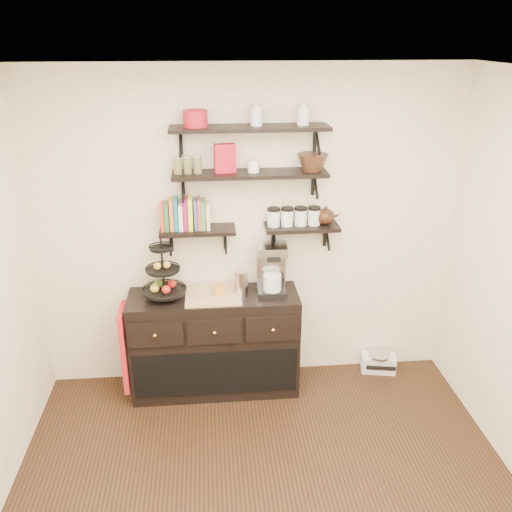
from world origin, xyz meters
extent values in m
cube|color=white|center=(0.00, 0.00, 2.70)|extent=(3.50, 3.50, 0.02)
cube|color=white|center=(0.00, 1.75, 1.35)|extent=(3.50, 0.02, 2.70)
cube|color=black|center=(0.00, 1.61, 2.23)|extent=(1.20, 0.27, 0.03)
cube|color=black|center=(-0.52, 1.74, 2.12)|extent=(0.02, 0.03, 0.20)
cube|color=black|center=(0.52, 1.74, 2.12)|extent=(0.02, 0.03, 0.20)
cube|color=black|center=(0.00, 1.61, 1.89)|extent=(1.20, 0.27, 0.03)
cube|color=black|center=(-0.52, 1.74, 1.77)|extent=(0.02, 0.03, 0.20)
cube|color=black|center=(0.52, 1.74, 1.77)|extent=(0.02, 0.03, 0.20)
cube|color=black|center=(-0.42, 1.62, 1.44)|extent=(0.60, 0.25, 0.03)
cube|color=black|center=(-0.64, 1.74, 1.32)|extent=(0.02, 0.03, 0.20)
cube|color=black|center=(-0.20, 1.74, 1.32)|extent=(0.03, 0.03, 0.20)
cube|color=black|center=(0.42, 1.62, 1.44)|extent=(0.60, 0.25, 0.03)
cube|color=black|center=(0.20, 1.74, 1.32)|extent=(0.03, 0.03, 0.20)
cube|color=black|center=(0.64, 1.74, 1.32)|extent=(0.02, 0.03, 0.20)
cube|color=#C03923|center=(-0.68, 1.63, 1.55)|extent=(0.02, 0.15, 0.20)
cube|color=#216438|center=(-0.65, 1.63, 1.57)|extent=(0.03, 0.15, 0.24)
cube|color=#F55F2D|center=(-0.61, 1.63, 1.55)|extent=(0.04, 0.15, 0.21)
cube|color=#0E717E|center=(-0.57, 1.63, 1.57)|extent=(0.03, 0.15, 0.25)
cube|color=#F7E3CD|center=(-0.54, 1.63, 1.56)|extent=(0.03, 0.15, 0.22)
cube|color=#8E1553|center=(-0.50, 1.63, 1.58)|extent=(0.04, 0.15, 0.26)
cube|color=yellow|center=(-0.46, 1.63, 1.56)|extent=(0.03, 0.15, 0.23)
cube|color=#39539A|center=(-0.42, 1.63, 1.55)|extent=(0.03, 0.15, 0.20)
cube|color=#BA4333|center=(-0.38, 1.63, 1.57)|extent=(0.04, 0.15, 0.24)
cube|color=#488544|center=(-0.34, 1.63, 1.55)|extent=(0.03, 0.15, 0.21)
cube|color=beige|center=(-0.31, 1.63, 1.57)|extent=(0.03, 0.15, 0.25)
cylinder|color=silver|center=(0.19, 1.63, 1.51)|extent=(0.10, 0.10, 0.13)
cylinder|color=silver|center=(0.30, 1.63, 1.51)|extent=(0.10, 0.10, 0.13)
cylinder|color=silver|center=(0.41, 1.63, 1.51)|extent=(0.10, 0.10, 0.13)
cylinder|color=silver|center=(0.52, 1.63, 1.51)|extent=(0.10, 0.10, 0.13)
cube|color=black|center=(-0.31, 1.51, 0.45)|extent=(1.40, 0.45, 0.90)
cube|color=tan|center=(-0.31, 1.51, 0.91)|extent=(0.45, 0.41, 0.02)
sphere|color=gold|center=(-0.78, 1.26, 0.70)|extent=(0.04, 0.04, 0.04)
sphere|color=gold|center=(-0.31, 1.26, 0.70)|extent=(0.04, 0.04, 0.04)
sphere|color=gold|center=(0.15, 1.26, 0.70)|extent=(0.04, 0.04, 0.04)
cylinder|color=black|center=(-0.71, 1.51, 1.16)|extent=(0.02, 0.02, 0.52)
cylinder|color=black|center=(-0.71, 1.51, 0.96)|extent=(0.35, 0.35, 0.01)
cylinder|color=black|center=(-0.71, 1.51, 1.15)|extent=(0.27, 0.27, 0.02)
cylinder|color=black|center=(-0.71, 1.51, 1.33)|extent=(0.19, 0.19, 0.02)
sphere|color=#B21914|center=(-0.65, 1.56, 1.00)|extent=(0.07, 0.07, 0.07)
sphere|color=gold|center=(-0.75, 1.51, 1.18)|extent=(0.06, 0.06, 0.06)
cube|color=#B47729|center=(-0.26, 1.51, 0.96)|extent=(0.08, 0.08, 0.08)
cube|color=black|center=(0.17, 1.51, 0.92)|extent=(0.24, 0.22, 0.04)
cube|color=silver|center=(0.17, 1.59, 1.10)|extent=(0.24, 0.10, 0.36)
cube|color=silver|center=(0.17, 1.51, 1.29)|extent=(0.24, 0.22, 0.07)
cylinder|color=silver|center=(0.17, 1.49, 1.01)|extent=(0.16, 0.16, 0.14)
cylinder|color=silver|center=(-0.08, 1.49, 1.01)|extent=(0.11, 0.11, 0.22)
cube|color=#A51126|center=(-1.04, 1.41, 0.51)|extent=(0.04, 0.31, 0.72)
cube|color=silver|center=(1.18, 1.63, 0.08)|extent=(0.33, 0.21, 0.16)
cylinder|color=silver|center=(1.18, 1.63, 0.17)|extent=(0.24, 0.24, 0.02)
cube|color=black|center=(1.18, 1.54, 0.08)|extent=(0.26, 0.06, 0.04)
cube|color=#AF1424|center=(-0.19, 1.61, 2.01)|extent=(0.17, 0.08, 0.22)
cylinder|color=white|center=(0.03, 1.61, 1.95)|extent=(0.09, 0.09, 0.10)
cylinder|color=#AF1424|center=(-0.40, 1.61, 2.31)|extent=(0.18, 0.18, 0.12)
camera|label=1|loc=(-0.33, -2.46, 2.91)|focal=38.00mm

